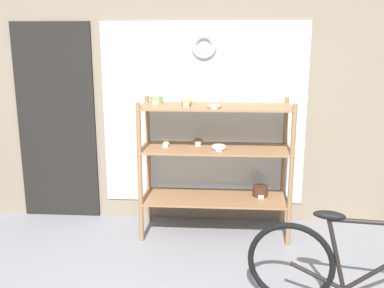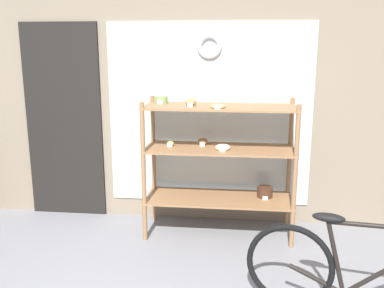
{
  "view_description": "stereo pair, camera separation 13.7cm",
  "coord_description": "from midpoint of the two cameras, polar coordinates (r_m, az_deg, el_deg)",
  "views": [
    {
      "loc": [
        0.38,
        -1.9,
        1.88
      ],
      "look_at": [
        0.17,
        1.22,
        1.14
      ],
      "focal_mm": 40.0,
      "sensor_mm": 36.0,
      "label": 1
    },
    {
      "loc": [
        0.51,
        -1.89,
        1.88
      ],
      "look_at": [
        0.17,
        1.22,
        1.14
      ],
      "focal_mm": 40.0,
      "sensor_mm": 36.0,
      "label": 2
    }
  ],
  "objects": [
    {
      "name": "storefront_facade",
      "position": [
        4.48,
        -2.31,
        12.03
      ],
      "size": [
        5.84,
        0.13,
        3.66
      ],
      "color": "gray",
      "rests_on": "ground_plane"
    },
    {
      "name": "display_case",
      "position": [
        4.19,
        2.2,
        -1.38
      ],
      "size": [
        1.45,
        0.53,
        1.38
      ],
      "color": "#8E6642",
      "rests_on": "ground_plane"
    },
    {
      "name": "bicycle",
      "position": [
        3.29,
        21.39,
        -15.56
      ],
      "size": [
        1.67,
        0.57,
        0.76
      ],
      "rotation": [
        0.0,
        0.0,
        -0.25
      ],
      "color": "black",
      "rests_on": "ground_plane"
    }
  ]
}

